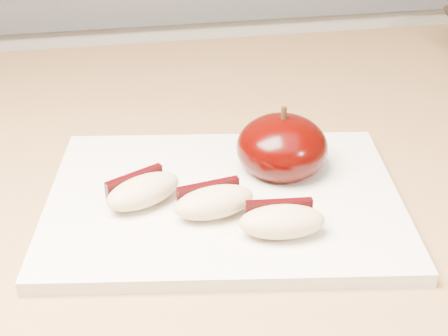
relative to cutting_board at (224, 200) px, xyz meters
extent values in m
cube|color=silver|center=(0.06, 0.79, -0.46)|extent=(2.40, 0.60, 0.90)
cube|color=#976D41|center=(0.06, 0.09, -0.03)|extent=(1.64, 0.64, 0.04)
cube|color=silver|center=(0.00, 0.00, 0.00)|extent=(0.32, 0.25, 0.01)
ellipsoid|color=black|center=(0.06, 0.03, 0.03)|extent=(0.11, 0.11, 0.06)
cylinder|color=black|center=(0.06, 0.03, 0.06)|extent=(0.00, 0.00, 0.01)
ellipsoid|color=tan|center=(-0.07, 0.00, 0.02)|extent=(0.07, 0.06, 0.02)
cube|color=black|center=(-0.07, 0.01, 0.02)|extent=(0.05, 0.03, 0.02)
ellipsoid|color=tan|center=(-0.01, -0.03, 0.02)|extent=(0.07, 0.04, 0.02)
cube|color=black|center=(-0.02, -0.01, 0.02)|extent=(0.05, 0.01, 0.02)
ellipsoid|color=tan|center=(0.03, -0.06, 0.02)|extent=(0.07, 0.04, 0.02)
cube|color=black|center=(0.03, -0.05, 0.02)|extent=(0.05, 0.01, 0.02)
camera|label=1|loc=(-0.08, -0.42, 0.29)|focal=50.00mm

